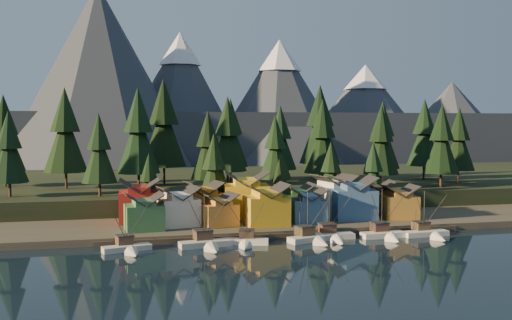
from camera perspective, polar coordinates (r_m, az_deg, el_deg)
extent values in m
plane|color=black|center=(109.06, 5.41, -9.26)|extent=(500.00, 500.00, 0.00)
cube|color=#3E382D|center=(146.71, 0.45, -5.62)|extent=(400.00, 50.00, 1.50)
cube|color=black|center=(194.96, -2.98, -2.67)|extent=(420.00, 100.00, 6.00)
cube|color=#40362E|center=(124.38, 2.99, -7.41)|extent=(80.00, 4.00, 1.00)
cube|color=#424755|center=(342.63, -7.37, 2.01)|extent=(560.00, 160.00, 30.00)
cone|color=#424755|center=(281.84, -15.42, 7.68)|extent=(100.00, 100.00, 90.00)
cone|color=#424755|center=(300.45, -7.56, 5.80)|extent=(80.00, 80.00, 72.00)
cone|color=white|center=(302.77, -7.60, 10.98)|extent=(22.40, 22.40, 17.28)
cone|color=#424755|center=(297.62, 2.34, 5.46)|extent=(84.00, 84.00, 68.00)
cone|color=white|center=(299.58, 2.35, 10.41)|extent=(23.52, 23.52, 16.32)
cone|color=#424755|center=(331.10, 10.84, 4.34)|extent=(92.00, 92.00, 58.00)
cone|color=white|center=(332.15, 10.88, 8.15)|extent=(25.76, 25.76, 13.92)
cone|color=#424755|center=(366.28, 18.95, 3.51)|extent=(88.00, 88.00, 50.00)
cube|color=beige|center=(113.06, -12.79, -8.70)|extent=(9.59, 4.99, 1.51)
cone|color=beige|center=(108.30, -12.12, -9.23)|extent=(3.51, 3.73, 2.82)
cube|color=black|center=(113.18, -12.79, -8.98)|extent=(9.82, 5.09, 0.33)
cube|color=#4E3729|center=(114.35, -13.01, -7.82)|extent=(3.61, 3.48, 1.69)
cube|color=#2B2929|center=(114.17, -13.02, -7.35)|extent=(3.84, 3.71, 0.19)
cylinder|color=black|center=(112.65, -12.90, -6.18)|extent=(0.17, 0.17, 8.47)
cylinder|color=black|center=(115.92, -13.25, -7.00)|extent=(0.13, 0.13, 4.14)
cube|color=beige|center=(114.46, -5.07, -8.45)|extent=(10.74, 4.58, 1.67)
cone|color=beige|center=(109.12, -4.22, -9.05)|extent=(3.60, 3.96, 3.12)
cube|color=black|center=(114.59, -5.07, -8.76)|extent=(10.99, 4.67, 0.36)
cube|color=#503A2B|center=(115.93, -5.34, -7.49)|extent=(3.75, 3.57, 1.87)
cube|color=#2B2929|center=(115.73, -5.34, -6.98)|extent=(3.98, 3.81, 0.21)
cylinder|color=black|center=(114.05, -5.17, -5.70)|extent=(0.19, 0.19, 9.37)
cylinder|color=black|center=(117.70, -5.63, -6.60)|extent=(0.15, 0.15, 4.58)
cube|color=white|center=(116.35, -0.97, -8.26)|extent=(9.26, 4.98, 1.48)
cone|color=white|center=(111.62, -1.10, -8.77)|extent=(3.46, 3.64, 2.77)
cube|color=black|center=(116.47, -0.97, -8.53)|extent=(9.48, 5.08, 0.32)
cube|color=#413223|center=(117.65, -0.93, -7.42)|extent=(3.57, 3.44, 1.66)
cube|color=#2B2929|center=(117.48, -0.93, -6.98)|extent=(3.80, 3.67, 0.18)
cylinder|color=black|center=(115.99, -0.96, -5.87)|extent=(0.17, 0.17, 8.30)
cylinder|color=black|center=(119.22, -0.88, -6.64)|extent=(0.13, 0.13, 4.06)
cube|color=beige|center=(119.31, 5.33, -7.96)|extent=(9.46, 5.48, 1.64)
cone|color=beige|center=(115.39, 6.74, -8.37)|extent=(3.81, 3.80, 3.07)
cube|color=black|center=(119.43, 5.33, -8.25)|extent=(9.69, 5.59, 0.36)
cube|color=#4B3D28|center=(120.33, 4.89, -7.09)|extent=(4.01, 3.87, 1.84)
cube|color=#2B2929|center=(120.14, 4.89, -6.61)|extent=(4.26, 4.13, 0.20)
cylinder|color=black|center=(118.80, 5.20, -5.38)|extent=(0.18, 0.18, 9.21)
cylinder|color=black|center=(121.58, 4.39, -6.29)|extent=(0.14, 0.14, 4.50)
cube|color=silver|center=(122.69, 7.43, -7.66)|extent=(10.21, 3.03, 1.60)
cone|color=silver|center=(117.56, 8.39, -8.16)|extent=(3.01, 3.49, 3.00)
cube|color=black|center=(122.80, 7.43, -7.94)|extent=(10.46, 3.08, 0.35)
cube|color=#4D3229|center=(124.12, 7.14, -6.80)|extent=(3.21, 3.01, 1.80)
cube|color=#2B2929|center=(123.94, 7.14, -6.35)|extent=(3.41, 3.21, 0.20)
cylinder|color=black|center=(122.35, 7.35, -5.20)|extent=(0.18, 0.18, 9.00)
cylinder|color=black|center=(125.83, 6.81, -6.01)|extent=(0.14, 0.14, 4.40)
cube|color=white|center=(126.03, 12.57, -7.41)|extent=(9.54, 3.39, 1.64)
cone|color=white|center=(121.54, 13.71, -7.84)|extent=(3.18, 3.32, 3.08)
cube|color=black|center=(126.14, 12.57, -7.69)|extent=(9.77, 3.45, 0.36)
cube|color=#452D24|center=(127.24, 12.22, -6.57)|extent=(3.38, 3.18, 1.85)
cube|color=#2B2929|center=(127.07, 12.23, -6.12)|extent=(3.59, 3.40, 0.21)
cylinder|color=black|center=(125.63, 12.48, -4.95)|extent=(0.18, 0.18, 9.23)
cylinder|color=black|center=(128.72, 11.83, -5.80)|extent=(0.14, 0.14, 4.51)
cube|color=silver|center=(130.04, 16.59, -7.14)|extent=(10.28, 3.46, 1.55)
cone|color=silver|center=(125.49, 17.97, -7.56)|extent=(3.09, 3.62, 2.90)
cube|color=black|center=(130.15, 16.58, -7.40)|extent=(10.53, 3.52, 0.34)
cube|color=brown|center=(131.31, 16.16, -6.37)|extent=(3.25, 3.07, 1.74)
cube|color=#2B2929|center=(131.15, 16.16, -5.95)|extent=(3.45, 3.27, 0.19)
cylinder|color=black|center=(129.72, 16.48, -4.90)|extent=(0.17, 0.17, 8.70)
cylinder|color=black|center=(132.84, 15.68, -5.66)|extent=(0.14, 0.14, 4.25)
cube|color=#407642|center=(125.34, -11.12, -5.66)|extent=(8.61, 7.72, 5.46)
cube|color=#407642|center=(124.86, -11.14, -4.17)|extent=(5.03, 7.22, 1.12)
cube|color=silver|center=(129.50, -7.80, -5.18)|extent=(9.82, 9.09, 6.13)
cube|color=silver|center=(129.00, -7.82, -3.57)|extent=(6.05, 8.18, 1.19)
cube|color=#C37E32|center=(128.61, -3.76, -5.48)|extent=(8.70, 8.33, 4.94)
cube|color=#C37E32|center=(128.18, -3.77, -4.16)|extent=(5.41, 7.49, 1.04)
cube|color=gold|center=(129.01, 1.04, -5.09)|extent=(9.39, 8.33, 6.50)
cube|color=gold|center=(128.48, 1.04, -3.38)|extent=(5.24, 8.08, 1.30)
cube|color=#395F87|center=(133.30, 5.29, -5.06)|extent=(8.62, 8.62, 5.41)
cube|color=#395F87|center=(132.86, 5.30, -3.69)|extent=(5.22, 7.96, 1.07)
cube|color=#395C88|center=(138.87, 9.75, -4.38)|extent=(10.69, 9.35, 7.19)
cube|color=#395C88|center=(138.35, 9.76, -2.63)|extent=(6.31, 8.65, 1.37)
cube|color=#A5722A|center=(142.56, 14.10, -4.57)|extent=(8.83, 7.95, 5.52)
cube|color=#A5722A|center=(142.14, 14.12, -3.25)|extent=(5.22, 7.37, 1.13)
cube|color=maroon|center=(135.60, -11.56, -4.60)|extent=(9.47, 8.48, 7.18)
cube|color=maroon|center=(135.07, -11.58, -2.82)|extent=(5.32, 8.19, 1.30)
cube|color=orange|center=(137.16, -5.24, -4.59)|extent=(9.30, 8.91, 6.50)
cube|color=orange|center=(136.68, -5.25, -3.01)|extent=(5.74, 8.07, 1.13)
cube|color=yellow|center=(139.11, -0.98, -4.14)|extent=(11.80, 10.42, 8.04)
cube|color=yellow|center=(138.55, -0.98, -2.19)|extent=(7.00, 9.61, 1.51)
cube|color=#468248|center=(140.83, 4.11, -4.54)|extent=(8.19, 6.80, 5.68)
cube|color=#468248|center=(140.40, 4.12, -3.16)|extent=(4.56, 6.59, 1.13)
cube|color=silver|center=(144.66, 7.80, -4.05)|extent=(10.61, 9.80, 7.17)
cube|color=silver|center=(144.16, 7.81, -2.38)|extent=(6.51, 8.85, 1.30)
cube|color=olive|center=(148.18, 12.08, -4.12)|extent=(8.80, 8.44, 6.11)
cube|color=olive|center=(147.75, 12.10, -2.75)|extent=(5.46, 7.61, 1.06)
cylinder|color=#332319|center=(156.28, -23.39, -2.70)|extent=(0.70, 0.70, 3.81)
cone|color=black|center=(155.64, -23.46, 0.32)|extent=(9.31, 9.31, 13.12)
cone|color=black|center=(155.44, -23.53, 2.81)|extent=(6.35, 6.35, 9.52)
cylinder|color=#332319|center=(170.35, -18.45, -1.89)|extent=(0.70, 0.70, 5.05)
cone|color=black|center=(169.69, -18.52, 1.79)|extent=(12.33, 12.33, 17.38)
cone|color=black|center=(169.68, -18.58, 4.82)|extent=(8.41, 8.41, 12.62)
cylinder|color=#332319|center=(149.87, -15.35, -2.81)|extent=(0.70, 0.70, 3.71)
cone|color=black|center=(149.20, -15.40, 0.26)|extent=(9.07, 9.07, 12.78)
cone|color=black|center=(148.98, -15.45, 2.79)|extent=(6.19, 6.19, 9.28)
cylinder|color=#332319|center=(161.65, -11.64, -2.07)|extent=(0.70, 0.70, 5.02)
cone|color=black|center=(160.96, -11.69, 1.79)|extent=(12.27, 12.27, 17.29)
cone|color=black|center=(160.94, -11.73, 4.97)|extent=(8.36, 8.36, 12.55)
cylinder|color=#332319|center=(176.90, -9.17, -1.45)|extent=(0.70, 0.70, 5.67)
cone|color=black|center=(176.26, -9.21, 2.53)|extent=(13.86, 13.86, 19.53)
cone|color=black|center=(176.37, -9.24, 5.81)|extent=(9.45, 9.45, 14.18)
cylinder|color=#332319|center=(153.27, -4.80, -2.53)|extent=(0.70, 0.70, 3.86)
cone|color=black|center=(152.61, -4.81, 0.59)|extent=(9.42, 9.42, 13.28)
cone|color=black|center=(152.41, -4.83, 3.17)|extent=(6.43, 6.43, 9.64)
cylinder|color=#332319|center=(169.23, -2.84, -1.81)|extent=(0.70, 0.70, 4.66)
cone|color=black|center=(168.59, -2.85, 1.61)|extent=(11.40, 11.40, 16.06)
cone|color=black|center=(168.51, -2.86, 4.43)|extent=(7.77, 7.77, 11.66)
cylinder|color=#332319|center=(154.92, 1.92, -2.49)|extent=(0.70, 0.70, 3.65)
cone|color=black|center=(154.29, 1.93, 0.43)|extent=(8.93, 8.93, 12.58)
cone|color=black|center=(154.07, 1.93, 2.84)|extent=(6.09, 6.09, 9.13)
cylinder|color=#332319|center=(180.03, 2.41, -1.54)|extent=(0.70, 0.70, 4.28)
cone|color=black|center=(179.44, 2.42, 1.41)|extent=(10.47, 10.47, 14.75)
cone|color=black|center=(179.32, 2.43, 3.84)|extent=(7.14, 7.14, 10.71)
cylinder|color=#332319|center=(166.28, 6.63, -1.95)|extent=(0.70, 0.70, 4.49)
cone|color=black|center=(165.63, 6.66, 1.40)|extent=(10.98, 10.98, 15.48)
cone|color=black|center=(165.52, 6.68, 4.17)|extent=(7.49, 7.49, 11.23)
cylinder|color=#332319|center=(192.37, 6.37, -1.05)|extent=(0.70, 0.70, 5.53)
cone|color=black|center=(191.78, 6.40, 2.52)|extent=(13.52, 13.52, 19.05)
cone|color=black|center=(191.85, 6.42, 5.46)|extent=(9.22, 9.22, 13.82)
cylinder|color=#332319|center=(167.81, 12.36, -2.02)|extent=(0.70, 0.70, 4.16)
cone|color=black|center=(167.19, 12.41, 1.06)|extent=(10.18, 10.18, 14.34)
cone|color=black|center=(167.04, 12.44, 3.60)|extent=(6.94, 6.94, 10.41)
cylinder|color=#332319|center=(185.61, 12.48, -1.43)|extent=(0.70, 0.70, 4.52)
cone|color=black|center=(185.02, 12.52, 1.59)|extent=(11.04, 11.04, 15.56)
cone|color=black|center=(184.93, 12.56, 4.07)|extent=(7.53, 7.53, 11.29)
cylinder|color=#332319|center=(174.55, 18.00, -1.88)|extent=(0.70, 0.70, 4.26)
cone|color=black|center=(173.94, 18.05, 1.15)|extent=(10.41, 10.41, 14.67)
cone|color=black|center=(173.81, 18.10, 3.64)|extent=(7.10, 7.10, 10.65)
cylinder|color=#332319|center=(199.20, 16.42, -1.13)|extent=(0.70, 0.70, 4.70)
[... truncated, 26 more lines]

